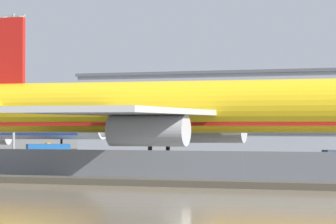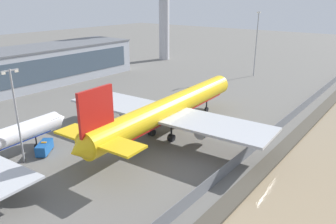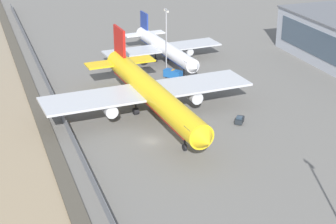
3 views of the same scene
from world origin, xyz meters
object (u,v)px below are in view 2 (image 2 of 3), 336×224
object	(u,v)px
ops_van	(45,147)
cargo_jet_yellow	(168,109)
control_tower	(164,4)
apron_light_mast_apron_east	(256,41)
apron_light_mast_apron_west	(16,111)
baggage_tug	(141,105)

from	to	relation	value
ops_van	cargo_jet_yellow	bearing A→B (deg)	-31.50
ops_van	control_tower	distance (m)	114.75
ops_van	apron_light_mast_apron_east	size ratio (longest dim) A/B	0.21
apron_light_mast_apron_west	apron_light_mast_apron_east	xyz separation A→B (m)	(98.16, -4.54, 3.57)
cargo_jet_yellow	apron_light_mast_apron_west	world-z (taller)	apron_light_mast_apron_west
baggage_tug	apron_light_mast_apron_east	xyz separation A→B (m)	(59.42, -8.48, 13.29)
ops_van	apron_light_mast_apron_west	world-z (taller)	apron_light_mast_apron_west
baggage_tug	apron_light_mast_apron_east	bearing A→B (deg)	-8.13
baggage_tug	apron_light_mast_apron_west	bearing A→B (deg)	-174.19
control_tower	ops_van	bearing A→B (deg)	-154.55
cargo_jet_yellow	ops_van	size ratio (longest dim) A/B	10.84
control_tower	apron_light_mast_apron_east	distance (m)	55.11
baggage_tug	apron_light_mast_apron_east	world-z (taller)	apron_light_mast_apron_east
ops_van	apron_light_mast_apron_east	xyz separation A→B (m)	(93.30, -4.90, 12.82)
cargo_jet_yellow	control_tower	world-z (taller)	control_tower
baggage_tug	control_tower	size ratio (longest dim) A/B	0.07
ops_van	apron_light_mast_apron_east	bearing A→B (deg)	-3.01
apron_light_mast_apron_west	control_tower	bearing A→B (deg)	24.58
control_tower	apron_light_mast_apron_east	world-z (taller)	control_tower
ops_van	apron_light_mast_apron_east	world-z (taller)	apron_light_mast_apron_east
ops_van	control_tower	world-z (taller)	control_tower
apron_light_mast_apron_west	cargo_jet_yellow	bearing A→B (deg)	-26.32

